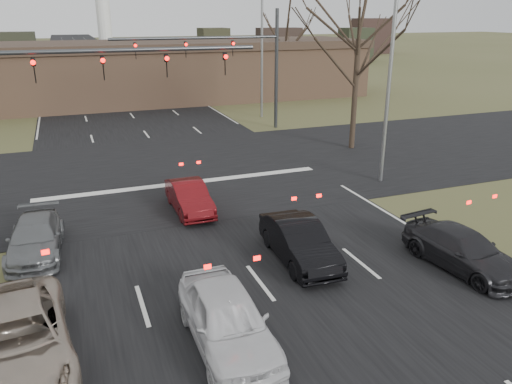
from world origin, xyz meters
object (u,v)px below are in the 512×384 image
Objects in this scene: streetlight_right_far at (260,43)px; car_red_ahead at (189,197)px; mast_arm_far at (237,56)px; mast_arm_near at (52,81)px; streetlight_right_near at (387,63)px; car_charcoal_sedan at (463,250)px; car_grey_ahead at (35,238)px; car_white_sedan at (227,319)px; car_silver_suv at (17,339)px; car_black_hatch at (299,242)px; building at (141,72)px.

car_red_ahead is (-9.90, -17.55, -4.97)m from streetlight_right_far.
mast_arm_far is 15.77m from car_red_ahead.
mast_arm_near is 1.21× the size of streetlight_right_near.
streetlight_right_far is at bearing 43.89° from mast_arm_near.
car_charcoal_sedan is 13.93m from car_grey_ahead.
streetlight_right_far is 20.75m from car_red_ahead.
car_white_sedan reaches higher than car_red_ahead.
car_black_hatch is (8.21, 2.42, -0.02)m from car_silver_suv.
mast_arm_far is at bearing 63.24° from car_red_ahead.
mast_arm_far reaches higher than car_black_hatch.
car_black_hatch is at bearing -108.23° from streetlight_right_far.
building is 37.51m from car_silver_suv.
car_charcoal_sedan is (8.16, 1.12, -0.12)m from car_white_sedan.
mast_arm_far reaches higher than car_red_ahead.
streetlight_right_near is 18.17m from car_silver_suv.
car_black_hatch is at bearing -103.16° from mast_arm_far.
building is 13.53m from streetlight_right_far.
mast_arm_near is 2.87× the size of car_charcoal_sedan.
car_white_sedan is 1.06× the size of car_black_hatch.
streetlight_right_far reaches higher than car_white_sedan.
mast_arm_near reaches higher than car_red_ahead.
streetlight_right_near is 10.54m from car_black_hatch.
car_grey_ahead is at bearing -128.85° from mast_arm_far.
car_charcoal_sedan reaches higher than car_grey_ahead.
car_silver_suv is 12.83m from car_charcoal_sedan.
mast_arm_far is at bearing 83.73° from car_charcoal_sedan.
car_red_ahead is at bearing -119.41° from streetlight_right_far.
mast_arm_far is (11.41, 10.00, -0.06)m from mast_arm_near.
car_black_hatch is at bearing 11.36° from car_silver_suv.
car_white_sedan is at bearing -178.86° from car_charcoal_sedan.
car_charcoal_sedan is at bearing -89.56° from mast_arm_far.
mast_arm_near reaches higher than car_silver_suv.
car_white_sedan is (-10.63, -9.47, -4.85)m from streetlight_right_near.
car_black_hatch reaches higher than car_grey_ahead.
mast_arm_far is 24.23m from car_white_sedan.
building is at bearing 90.11° from car_charcoal_sedan.
car_red_ahead is at bearing 22.27° from car_grey_ahead.
car_charcoal_sedan is (0.16, -21.34, -4.41)m from mast_arm_far.
streetlight_right_far is at bearing 54.79° from car_grey_ahead.
mast_arm_near is at bearing 128.88° from car_charcoal_sedan.
streetlight_right_far reaches higher than building.
streetlight_right_far is at bearing 53.11° from car_silver_suv.
mast_arm_near reaches higher than building.
streetlight_right_near is at bearing 43.14° from car_black_hatch.
building is 3.81× the size of mast_arm_far.
mast_arm_near is at bearing 78.68° from car_silver_suv.
car_black_hatch reaches higher than car_red_ahead.
car_black_hatch is at bearing 44.17° from car_white_sedan.
mast_arm_far is 20.39m from car_grey_ahead.
car_white_sedan is at bearing -112.82° from streetlight_right_far.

